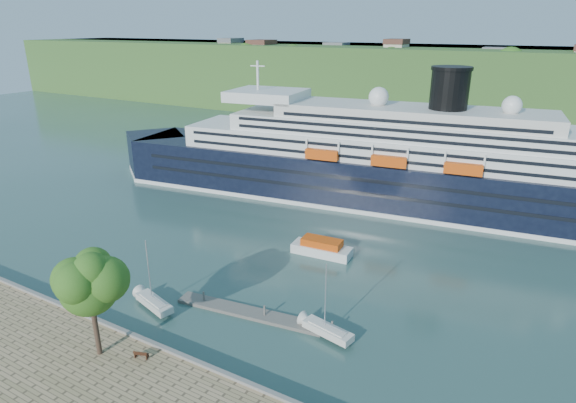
# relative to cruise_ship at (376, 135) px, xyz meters

# --- Properties ---
(ground) EXTENTS (400.00, 400.00, 0.00)m
(ground) POSITION_rel_cruise_ship_xyz_m (-3.58, -53.14, -12.41)
(ground) COLOR #294A43
(ground) RESTS_ON ground
(far_hillside) EXTENTS (400.00, 50.00, 24.00)m
(far_hillside) POSITION_rel_cruise_ship_xyz_m (-3.58, 91.86, -0.41)
(far_hillside) COLOR #325020
(far_hillside) RESTS_ON ground
(quay_coping) EXTENTS (220.00, 0.50, 0.30)m
(quay_coping) POSITION_rel_cruise_ship_xyz_m (-3.58, -53.34, -11.26)
(quay_coping) COLOR slate
(quay_coping) RESTS_ON promenade
(cruise_ship) EXTENTS (111.70, 30.52, 24.82)m
(cruise_ship) POSITION_rel_cruise_ship_xyz_m (0.00, 0.00, 0.00)
(cruise_ship) COLOR black
(cruise_ship) RESTS_ON ground
(park_bench) EXTENTS (1.56, 1.02, 0.93)m
(park_bench) POSITION_rel_cruise_ship_xyz_m (-2.73, -55.36, -10.95)
(park_bench) COLOR #402212
(park_bench) RESTS_ON promenade
(promenade_tree) EXTENTS (7.25, 7.25, 12.00)m
(promenade_tree) POSITION_rel_cruise_ship_xyz_m (-6.78, -56.89, -5.41)
(promenade_tree) COLOR #2B5717
(promenade_tree) RESTS_ON promenade
(floating_pontoon) EXTENTS (17.94, 4.50, 0.40)m
(floating_pontoon) POSITION_rel_cruise_ship_xyz_m (1.18, -42.84, -12.21)
(floating_pontoon) COLOR slate
(floating_pontoon) RESTS_ON ground
(sailboat_white_near) EXTENTS (6.64, 3.46, 8.26)m
(sailboat_white_near) POSITION_rel_cruise_ship_xyz_m (-8.91, -47.44, -8.28)
(sailboat_white_near) COLOR silver
(sailboat_white_near) RESTS_ON ground
(sailboat_white_far) EXTENTS (6.52, 2.95, 8.14)m
(sailboat_white_far) POSITION_rel_cruise_ship_xyz_m (10.84, -42.29, -8.34)
(sailboat_white_far) COLOR silver
(sailboat_white_far) RESTS_ON ground
(tender_launch) EXTENTS (8.85, 3.63, 2.39)m
(tender_launch) POSITION_rel_cruise_ship_xyz_m (1.69, -25.02, -11.22)
(tender_launch) COLOR #D7490C
(tender_launch) RESTS_ON ground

